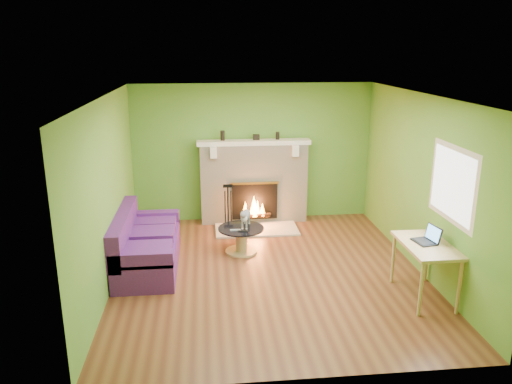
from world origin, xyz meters
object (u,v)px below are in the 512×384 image
Objects in this scene: coffee_table at (241,238)px; sofa at (144,246)px; cat at (246,217)px; desk at (426,250)px.

sofa is at bearing -165.22° from coffee_table.
sofa is 1.56m from coffee_table.
cat is at bearing 15.75° from sofa.
desk is 2.88m from cat.
coffee_table is at bearing -133.21° from cat.
desk reaches higher than cat.
sofa is 4.07m from desk.
desk is at bearing -19.92° from sofa.
coffee_table is 0.72× the size of desk.
sofa is at bearing -149.46° from cat.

